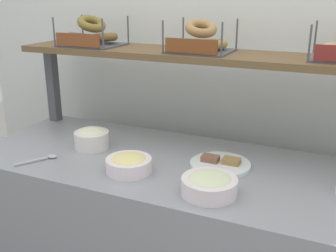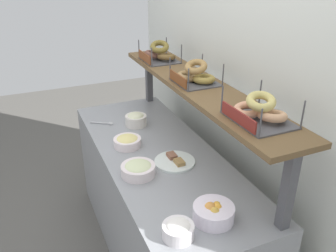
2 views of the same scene
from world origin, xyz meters
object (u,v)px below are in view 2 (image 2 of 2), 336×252
object	(u,v)px
bowl_cream_cheese	(178,230)
serving_spoon_near_plate	(105,123)
bowl_egg_salad	(127,141)
bowl_fruit_salad	(213,213)
bagel_basket_plain	(259,111)
bowl_scallion_spread	(138,169)
serving_plate_white	(175,161)
bagel_basket_cinnamon_raisin	(159,54)
bowl_potato_salad	(136,119)
bagel_basket_everything	(195,75)

from	to	relation	value
bowl_cream_cheese	serving_spoon_near_plate	world-z (taller)	bowl_cream_cheese
bowl_egg_salad	bowl_cream_cheese	xyz separation A→B (m)	(0.90, -0.05, 0.01)
bowl_fruit_salad	bagel_basket_plain	size ratio (longest dim) A/B	0.62
bowl_cream_cheese	bowl_fruit_salad	xyz separation A→B (m)	(-0.04, 0.20, 0.00)
bowl_egg_salad	bowl_scallion_spread	xyz separation A→B (m)	(0.35, -0.05, 0.00)
bowl_egg_salad	serving_plate_white	size ratio (longest dim) A/B	0.73
serving_plate_white	bagel_basket_cinnamon_raisin	world-z (taller)	bagel_basket_cinnamon_raisin
bowl_potato_salad	serving_plate_white	size ratio (longest dim) A/B	0.63
bowl_egg_salad	bowl_fruit_salad	distance (m)	0.87
serving_plate_white	bagel_basket_cinnamon_raisin	distance (m)	0.90
bowl_fruit_salad	bowl_cream_cheese	bearing A→B (deg)	-78.98
bagel_basket_cinnamon_raisin	bagel_basket_plain	distance (m)	1.18
bowl_potato_salad	serving_spoon_near_plate	xyz separation A→B (m)	(-0.11, -0.21, -0.04)
serving_plate_white	bagel_basket_plain	world-z (taller)	bagel_basket_plain
serving_spoon_near_plate	bowl_egg_salad	bearing A→B (deg)	7.04
bowl_potato_salad	bowl_cream_cheese	size ratio (longest dim) A/B	1.09
bowl_fruit_salad	bowl_potato_salad	bearing A→B (deg)	179.76
bowl_potato_salad	bagel_basket_everything	distance (m)	0.65
bowl_egg_salad	bagel_basket_cinnamon_raisin	size ratio (longest dim) A/B	0.64
bowl_potato_salad	serving_plate_white	distance (m)	0.60
bowl_potato_salad	bagel_basket_cinnamon_raisin	distance (m)	0.52
bowl_potato_salad	bowl_fruit_salad	xyz separation A→B (m)	(1.14, -0.00, -0.01)
bowl_cream_cheese	bagel_basket_plain	distance (m)	0.67
bagel_basket_cinnamon_raisin	serving_plate_white	bearing A→B (deg)	-15.43
bowl_scallion_spread	bowl_fruit_salad	distance (m)	0.55
bowl_scallion_spread	bagel_basket_everything	world-z (taller)	bagel_basket_everything
bagel_basket_everything	bowl_scallion_spread	bearing A→B (deg)	-65.26
serving_plate_white	bagel_basket_everything	distance (m)	0.54
bowl_scallion_spread	serving_plate_white	bearing A→B (deg)	97.97
bowl_fruit_salad	bagel_basket_everything	xyz separation A→B (m)	(-0.72, 0.26, 0.43)
bowl_fruit_salad	bagel_basket_cinnamon_raisin	world-z (taller)	bagel_basket_cinnamon_raisin
bowl_cream_cheese	serving_spoon_near_plate	bearing A→B (deg)	-179.92
serving_plate_white	bagel_basket_plain	xyz separation A→B (m)	(0.44, 0.23, 0.47)
bowl_scallion_spread	serving_spoon_near_plate	xyz separation A→B (m)	(-0.75, -0.00, -0.03)
bowl_egg_salad	bagel_basket_everything	size ratio (longest dim) A/B	0.65
serving_plate_white	bagel_basket_plain	bearing A→B (deg)	28.03
bowl_cream_cheese	bagel_basket_cinnamon_raisin	bearing A→B (deg)	161.09
bowl_egg_salad	serving_plate_white	xyz separation A→B (m)	(0.32, 0.20, -0.03)
serving_spoon_near_plate	bowl_potato_salad	bearing A→B (deg)	61.71
serving_plate_white	bagel_basket_plain	size ratio (longest dim) A/B	0.78
bowl_potato_salad	bowl_cream_cheese	xyz separation A→B (m)	(1.18, -0.20, -0.01)
bagel_basket_everything	bagel_basket_plain	xyz separation A→B (m)	(0.62, 0.02, 0.00)
serving_spoon_near_plate	bowl_fruit_salad	bearing A→B (deg)	9.15
bowl_scallion_spread	bagel_basket_cinnamon_raisin	size ratio (longest dim) A/B	0.70
bowl_fruit_salad	bagel_basket_plain	world-z (taller)	bagel_basket_plain
bagel_basket_plain	bowl_scallion_spread	bearing A→B (deg)	-130.06
bowl_fruit_salad	bagel_basket_cinnamon_raisin	bearing A→B (deg)	168.85
bowl_scallion_spread	serving_plate_white	xyz separation A→B (m)	(-0.03, 0.25, -0.03)
serving_plate_white	bowl_egg_salad	bearing A→B (deg)	-147.54
bagel_basket_cinnamon_raisin	bagel_basket_plain	world-z (taller)	bagel_basket_cinnamon_raisin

